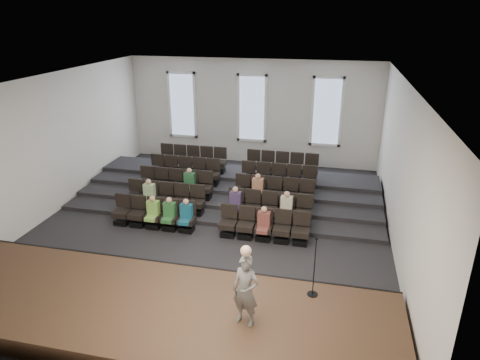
# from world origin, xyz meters

# --- Properties ---
(ground) EXTENTS (14.00, 14.00, 0.00)m
(ground) POSITION_xyz_m (0.00, 0.00, 0.00)
(ground) COLOR black
(ground) RESTS_ON ground
(ceiling) EXTENTS (12.00, 14.00, 0.02)m
(ceiling) POSITION_xyz_m (0.00, 0.00, 5.01)
(ceiling) COLOR white
(ceiling) RESTS_ON ground
(wall_back) EXTENTS (12.00, 0.04, 5.00)m
(wall_back) POSITION_xyz_m (0.00, 7.02, 2.50)
(wall_back) COLOR silver
(wall_back) RESTS_ON ground
(wall_front) EXTENTS (12.00, 0.04, 5.00)m
(wall_front) POSITION_xyz_m (0.00, -7.02, 2.50)
(wall_front) COLOR silver
(wall_front) RESTS_ON ground
(wall_left) EXTENTS (0.04, 14.00, 5.00)m
(wall_left) POSITION_xyz_m (-6.02, 0.00, 2.50)
(wall_left) COLOR silver
(wall_left) RESTS_ON ground
(wall_right) EXTENTS (0.04, 14.00, 5.00)m
(wall_right) POSITION_xyz_m (6.02, 0.00, 2.50)
(wall_right) COLOR silver
(wall_right) RESTS_ON ground
(stage) EXTENTS (11.80, 3.60, 0.50)m
(stage) POSITION_xyz_m (0.00, -5.10, 0.25)
(stage) COLOR #3E291A
(stage) RESTS_ON ground
(stage_lip) EXTENTS (11.80, 0.06, 0.52)m
(stage_lip) POSITION_xyz_m (0.00, -3.33, 0.25)
(stage_lip) COLOR black
(stage_lip) RESTS_ON ground
(risers) EXTENTS (11.80, 4.80, 0.60)m
(risers) POSITION_xyz_m (0.00, 3.17, 0.20)
(risers) COLOR black
(risers) RESTS_ON ground
(seating_rows) EXTENTS (6.80, 4.70, 1.67)m
(seating_rows) POSITION_xyz_m (-0.00, 1.54, 0.68)
(seating_rows) COLOR black
(seating_rows) RESTS_ON ground
(windows) EXTENTS (8.44, 0.10, 3.24)m
(windows) POSITION_xyz_m (0.00, 6.95, 2.70)
(windows) COLOR white
(windows) RESTS_ON wall_back
(audience) EXTENTS (5.45, 2.64, 1.10)m
(audience) POSITION_xyz_m (-0.15, 0.22, 0.80)
(audience) COLOR #7DBC4B
(audience) RESTS_ON seating_rows
(speaker) EXTENTS (0.70, 0.56, 1.69)m
(speaker) POSITION_xyz_m (2.32, -5.24, 1.35)
(speaker) COLOR #615F5C
(speaker) RESTS_ON stage
(mic_stand) EXTENTS (0.27, 0.27, 1.60)m
(mic_stand) POSITION_xyz_m (3.72, -3.89, 0.97)
(mic_stand) COLOR black
(mic_stand) RESTS_ON stage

